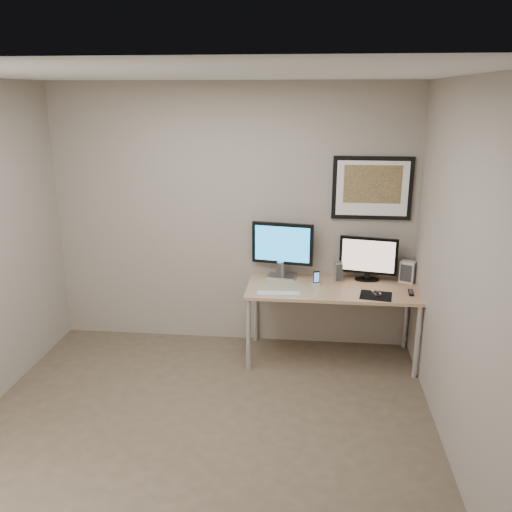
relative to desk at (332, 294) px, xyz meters
The scene contains 14 objects.
floor 1.81m from the desk, 126.53° to the right, with size 3.60×3.60×0.00m, color #4E4131.
room 1.66m from the desk, 137.99° to the right, with size 3.60×3.60×3.60m.
desk is the anchor object (origin of this frame).
framed_art 1.07m from the desk, 43.46° to the left, with size 0.75×0.04×0.60m.
monitor_large 0.66m from the desk, 153.65° to the left, with size 0.60×0.24×0.55m.
monitor_tv 0.51m from the desk, 34.32° to the left, with size 0.55×0.17×0.43m.
speaker_left 0.56m from the desk, 158.49° to the left, with size 0.07×0.07×0.17m, color #B3B3B8.
speaker_right 0.24m from the desk, 69.94° to the left, with size 0.08×0.08×0.20m, color #B3B3B8.
phone_dock 0.21m from the desk, 159.83° to the left, with size 0.06×0.06×0.14m, color black.
keyboard 0.55m from the desk, 154.60° to the right, with size 0.39×0.10×0.01m, color silver.
mousepad 0.43m from the desk, 25.74° to the right, with size 0.28×0.25×0.00m, color black.
mouse 0.43m from the desk, 20.81° to the right, with size 0.05×0.09×0.03m, color black.
remote 0.72m from the desk, ahead, with size 0.04×0.15×0.02m, color black.
fan_unit 0.77m from the desk, 17.28° to the left, with size 0.14×0.10×0.21m, color silver.
Camera 1 is at (0.79, -3.50, 2.48)m, focal length 38.00 mm.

